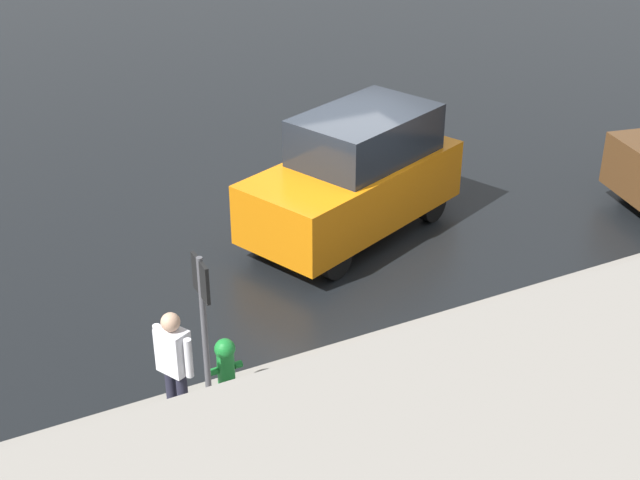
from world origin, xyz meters
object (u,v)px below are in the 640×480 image
moving_hatchback (356,176)px  pedestrian (174,363)px  fire_hydrant (226,367)px  sign_post (204,323)px

moving_hatchback → pedestrian: size_ratio=2.63×
fire_hydrant → sign_post: (0.46, 0.66, 1.18)m
fire_hydrant → moving_hatchback: bearing=-138.8°
pedestrian → sign_post: bearing=135.5°
fire_hydrant → sign_post: size_ratio=0.33×
fire_hydrant → pedestrian: size_ratio=0.50×
moving_hatchback → sign_post: 5.53m
fire_hydrant → sign_post: 1.43m
moving_hatchback → sign_post: size_ratio=1.77×
fire_hydrant → pedestrian: bearing=26.7°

